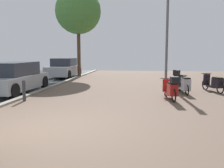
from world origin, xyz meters
TOP-DOWN VIEW (x-y plane):
  - ground at (1.43, 0.00)m, footprint 21.00×40.00m
  - scooter_near at (3.46, 4.06)m, footprint 0.59×1.73m
  - scooter_mid at (4.24, 5.66)m, footprint 0.52×1.78m
  - scooter_far at (4.10, 6.60)m, footprint 0.86×1.55m
  - scooter_extra at (5.71, 6.41)m, footprint 0.75×1.71m
  - parked_car_near at (-3.46, 5.11)m, footprint 1.80×4.08m
  - parked_car_far at (-3.50, 12.58)m, footprint 1.82×4.01m
  - lamp_post at (3.71, 8.69)m, footprint 0.20×0.52m
  - street_tree at (-2.38, 12.79)m, footprint 3.38×3.38m
  - bollard_far at (-2.05, 3.21)m, footprint 0.12×0.12m

SIDE VIEW (x-z plane):
  - ground at x=1.43m, z-range -0.09..0.04m
  - scooter_extra at x=5.71m, z-range -0.03..0.81m
  - bollard_far at x=-2.05m, z-range 0.00..0.79m
  - scooter_mid at x=4.24m, z-range 0.01..0.79m
  - scooter_near at x=3.46m, z-range -0.05..0.92m
  - scooter_far at x=4.10m, z-range -0.06..0.98m
  - parked_car_near at x=-3.46m, z-range -0.03..1.36m
  - parked_car_far at x=-3.50m, z-range -0.05..1.38m
  - lamp_post at x=3.71m, z-range 0.32..5.66m
  - street_tree at x=-2.38m, z-range 1.58..8.17m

